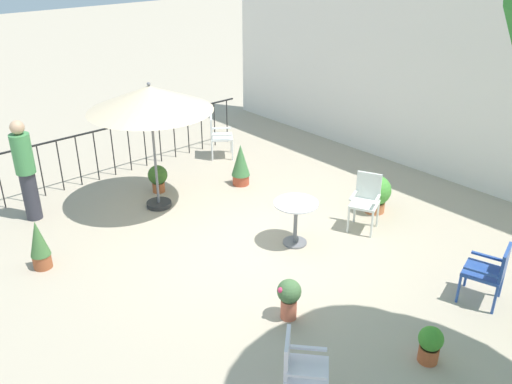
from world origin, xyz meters
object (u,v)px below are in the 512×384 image
Objects in this scene: potted_plant_1 at (158,177)px; potted_plant_2 at (289,296)px; potted_plant_5 at (39,244)px; patio_chair_3 at (491,270)px; cafe_table_0 at (296,215)px; patio_chair_0 at (366,198)px; potted_plant_3 at (430,344)px; potted_plant_0 at (241,164)px; patio_umbrella_0 at (150,99)px; standing_person at (26,169)px; potted_plant_6 at (376,193)px; patio_chair_2 at (218,134)px; patio_chair_1 at (299,366)px.

potted_plant_2 is at bearing -10.13° from potted_plant_1.
potted_plant_1 is 0.69× the size of potted_plant_5.
potted_plant_5 is (-4.67, -4.07, -0.11)m from patio_chair_3.
cafe_table_0 is 0.94× the size of potted_plant_5.
cafe_table_0 is 1.83m from potted_plant_2.
patio_chair_0 is 3.11m from potted_plant_3.
potted_plant_2 is at bearing -31.50° from potted_plant_0.
potted_plant_1 is (-3.03, -0.59, -0.20)m from cafe_table_0.
cafe_table_0 is 3.78m from potted_plant_5.
patio_umbrella_0 is 1.29× the size of standing_person.
potted_plant_6 is at bearing 111.50° from patio_chair_0.
patio_chair_2 is at bearing 117.51° from patio_umbrella_0.
patio_chair_0 is 1.03× the size of patio_chair_2.
patio_chair_2 is at bearing 110.63° from potted_plant_5.
potted_plant_1 is 2.30m from standing_person.
potted_plant_6 reaches higher than potted_plant_3.
patio_chair_0 is at bearing -68.50° from potted_plant_6.
patio_chair_0 is 2.71m from potted_plant_2.
potted_plant_6 is (3.19, 2.40, 0.06)m from potted_plant_1.
patio_chair_1 reaches higher than potted_plant_5.
patio_umbrella_0 is at bearing -98.45° from potted_plant_0.
patio_chair_0 is at bearing 170.54° from patio_chair_3.
potted_plant_5 is (1.72, -4.57, -0.14)m from patio_chair_2.
potted_plant_1 is 2.86m from potted_plant_5.
patio_chair_0 is at bearing 62.20° from potted_plant_5.
patio_umbrella_0 reaches higher than potted_plant_3.
potted_plant_0 is at bearing 160.84° from cafe_table_0.
patio_chair_3 is at bearing 94.38° from potted_plant_3.
cafe_table_0 is 0.41× the size of standing_person.
potted_plant_5 is 5.47m from potted_plant_6.
potted_plant_0 is (-4.55, 3.04, -0.10)m from patio_chair_1.
patio_chair_0 is 2.35m from patio_chair_3.
patio_chair_3 reaches higher than potted_plant_2.
potted_plant_2 is (3.48, -2.13, -0.09)m from potted_plant_0.
potted_plant_0 is 2.62m from potted_plant_6.
potted_plant_2 is 4.99m from standing_person.
potted_plant_6 is (-1.07, 3.16, 0.03)m from potted_plant_2.
potted_plant_0 is at bearing 94.25° from potted_plant_5.
potted_plant_6 is at bearing 136.78° from potted_plant_3.
patio_chair_3 is 1.63× the size of potted_plant_1.
patio_chair_2 is 1.98× the size of potted_plant_3.
potted_plant_3 is (5.86, -0.11, -0.05)m from potted_plant_1.
standing_person reaches higher than potted_plant_6.
potted_plant_3 is 6.72m from standing_person.
patio_umbrella_0 is 2.94× the size of potted_plant_5.
potted_plant_0 is at bearing -179.46° from patio_chair_3.
cafe_table_0 is 1.82m from potted_plant_6.
patio_chair_0 is 0.54× the size of standing_person.
potted_plant_5 reaches higher than potted_plant_6.
potted_plant_5 is at bearing -152.03° from potted_plant_3.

